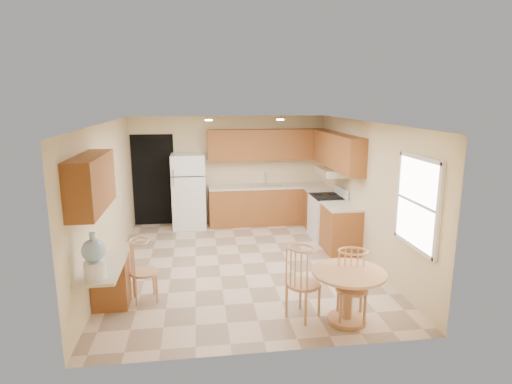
{
  "coord_description": "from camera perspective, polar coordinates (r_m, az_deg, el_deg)",
  "views": [
    {
      "loc": [
        -0.75,
        -7.16,
        2.9
      ],
      "look_at": [
        0.29,
        0.3,
        1.24
      ],
      "focal_mm": 30.0,
      "sensor_mm": 36.0,
      "label": 1
    }
  ],
  "objects": [
    {
      "name": "upper_cab_right",
      "position": [
        8.9,
        10.73,
        5.43
      ],
      "size": [
        0.33,
        2.42,
        0.7
      ],
      "primitive_type": "cube",
      "color": "#9A5827",
      "rests_on": "wall_right"
    },
    {
      "name": "wall_left",
      "position": [
        7.5,
        -19.3,
        -1.01
      ],
      "size": [
        0.02,
        5.5,
        2.5
      ],
      "primitive_type": "cube",
      "color": "beige",
      "rests_on": "floor"
    },
    {
      "name": "counter_back",
      "position": [
        9.95,
        1.61,
        0.77
      ],
      "size": [
        2.75,
        0.63,
        0.04
      ],
      "primitive_type": "cube",
      "color": "beige",
      "rests_on": "base_cab_back"
    },
    {
      "name": "base_cab_back",
      "position": [
        10.05,
        1.59,
        -1.78
      ],
      "size": [
        2.75,
        0.6,
        0.87
      ],
      "primitive_type": "cube",
      "color": "#9A5827",
      "rests_on": "floor"
    },
    {
      "name": "refrigerator",
      "position": [
        9.78,
        -8.95,
        0.12
      ],
      "size": [
        0.74,
        0.72,
        1.68
      ],
      "color": "white",
      "rests_on": "floor"
    },
    {
      "name": "floor",
      "position": [
        7.76,
        -1.87,
        -9.53
      ],
      "size": [
        5.5,
        5.5,
        0.0
      ],
      "primitive_type": "plane",
      "color": "#CDAE94",
      "rests_on": "ground"
    },
    {
      "name": "base_cab_right_a",
      "position": [
        9.73,
        8.44,
        -2.39
      ],
      "size": [
        0.6,
        0.59,
        0.87
      ],
      "primitive_type": "cube",
      "color": "#9A5827",
      "rests_on": "floor"
    },
    {
      "name": "upper_cab_back",
      "position": [
        9.93,
        1.51,
        6.35
      ],
      "size": [
        2.75,
        0.33,
        0.7
      ],
      "primitive_type": "cube",
      "color": "#9A5827",
      "rests_on": "wall_back"
    },
    {
      "name": "sink",
      "position": [
        9.94,
        1.47,
        0.89
      ],
      "size": [
        0.78,
        0.44,
        0.01
      ],
      "primitive_type": "cube",
      "color": "silver",
      "rests_on": "counter_back"
    },
    {
      "name": "wall_back",
      "position": [
        10.07,
        -3.58,
        2.97
      ],
      "size": [
        4.5,
        0.02,
        2.5
      ],
      "primitive_type": "cube",
      "color": "beige",
      "rests_on": "floor"
    },
    {
      "name": "desk_pedestal",
      "position": [
        6.49,
        -18.77,
        -11.33
      ],
      "size": [
        0.48,
        0.42,
        0.72
      ],
      "primitive_type": "cube",
      "color": "#9A5827",
      "rests_on": "floor"
    },
    {
      "name": "ceiling",
      "position": [
        7.21,
        -2.01,
        9.23
      ],
      "size": [
        4.5,
        5.5,
        0.02
      ],
      "primitive_type": "cube",
      "color": "white",
      "rests_on": "wall_back"
    },
    {
      "name": "wall_right",
      "position": [
        7.93,
        14.45,
        0.02
      ],
      "size": [
        0.02,
        5.5,
        2.5
      ],
      "primitive_type": "cube",
      "color": "beige",
      "rests_on": "floor"
    },
    {
      "name": "counter_right_b",
      "position": [
        8.27,
        11.35,
        -1.89
      ],
      "size": [
        0.63,
        0.8,
        0.04
      ],
      "primitive_type": "cube",
      "color": "beige",
      "rests_on": "base_cab_right_b"
    },
    {
      "name": "chair_table_b",
      "position": [
        5.73,
        13.04,
        -11.71
      ],
      "size": [
        0.43,
        0.45,
        0.97
      ],
      "rotation": [
        0.0,
        0.0,
        2.92
      ],
      "color": "tan",
      "rests_on": "floor"
    },
    {
      "name": "chair_desk",
      "position": [
        6.37,
        -14.82,
        -9.59
      ],
      "size": [
        0.4,
        0.52,
        0.91
      ],
      "rotation": [
        0.0,
        0.0,
        -1.33
      ],
      "color": "tan",
      "rests_on": "floor"
    },
    {
      "name": "doorway",
      "position": [
        10.11,
        -13.5,
        1.54
      ],
      "size": [
        0.9,
        0.02,
        2.1
      ],
      "primitive_type": "cube",
      "color": "black",
      "rests_on": "floor"
    },
    {
      "name": "base_cab_right_b",
      "position": [
        8.39,
        11.22,
        -4.9
      ],
      "size": [
        0.6,
        0.8,
        0.87
      ],
      "primitive_type": "cube",
      "color": "#9A5827",
      "rests_on": "floor"
    },
    {
      "name": "water_crock",
      "position": [
        5.52,
        -20.78,
        -8.24
      ],
      "size": [
        0.28,
        0.28,
        0.58
      ],
      "color": "white",
      "rests_on": "desk_top"
    },
    {
      "name": "can_light_a",
      "position": [
        8.37,
        -6.33,
        9.51
      ],
      "size": [
        0.14,
        0.14,
        0.02
      ],
      "primitive_type": "cylinder",
      "color": "white",
      "rests_on": "ceiling"
    },
    {
      "name": "counter_right_a",
      "position": [
        9.62,
        8.53,
        0.23
      ],
      "size": [
        0.63,
        0.59,
        0.04
      ],
      "primitive_type": "cube",
      "color": "beige",
      "rests_on": "base_cab_right_a"
    },
    {
      "name": "dining_table",
      "position": [
        5.84,
        12.18,
        -12.52
      ],
      "size": [
        0.96,
        0.96,
        0.71
      ],
      "rotation": [
        0.0,
        0.0,
        -0.16
      ],
      "color": "tan",
      "rests_on": "floor"
    },
    {
      "name": "window",
      "position": [
        6.24,
        20.77,
        -1.37
      ],
      "size": [
        0.06,
        1.12,
        1.3
      ],
      "color": "white",
      "rests_on": "wall_right"
    },
    {
      "name": "range_hood",
      "position": [
        8.9,
        10.16,
        2.66
      ],
      "size": [
        0.5,
        0.76,
        0.14
      ],
      "primitive_type": "cube",
      "color": "silver",
      "rests_on": "upper_cab_right"
    },
    {
      "name": "can_light_b",
      "position": [
        8.53,
        3.25,
        9.61
      ],
      "size": [
        0.14,
        0.14,
        0.02
      ],
      "primitive_type": "cylinder",
      "color": "white",
      "rests_on": "ceiling"
    },
    {
      "name": "desk_top",
      "position": [
        6.0,
        -19.7,
        -9.36
      ],
      "size": [
        0.5,
        1.2,
        0.04
      ],
      "primitive_type": "cube",
      "color": "beige",
      "rests_on": "desk_pedestal"
    },
    {
      "name": "upper_cab_left",
      "position": [
        5.81,
        -21.11,
        1.16
      ],
      "size": [
        0.33,
        1.4,
        0.7
      ],
      "primitive_type": "cube",
      "color": "#9A5827",
      "rests_on": "wall_left"
    },
    {
      "name": "chair_table_a",
      "position": [
        5.73,
        6.58,
        -11.31
      ],
      "size": [
        0.44,
        0.55,
        0.99
      ],
      "rotation": [
        0.0,
        0.0,
        -0.87
      ],
      "color": "tan",
      "rests_on": "floor"
    },
    {
      "name": "stove",
      "position": [
        9.09,
        9.48,
        -3.27
      ],
      "size": [
        0.65,
        0.76,
        1.09
      ],
      "color": "white",
      "rests_on": "floor"
    },
    {
      "name": "wall_front",
      "position": [
        4.77,
        1.58,
        -7.86
      ],
      "size": [
        4.5,
        0.02,
        2.5
      ],
      "primitive_type": "cube",
      "color": "beige",
      "rests_on": "floor"
    }
  ]
}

